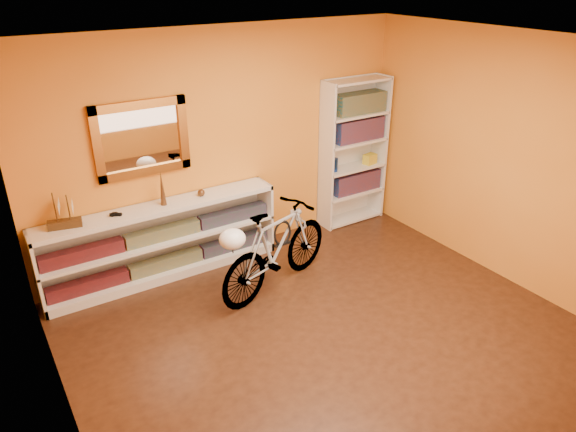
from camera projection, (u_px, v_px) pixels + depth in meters
floor at (328, 334)px, 4.99m from camera, size 4.50×4.00×0.01m
ceiling at (339, 47)px, 3.86m from camera, size 4.50×4.00×0.01m
back_wall at (226, 146)px, 5.95m from camera, size 4.50×0.01×2.60m
left_wall at (46, 289)px, 3.33m from camera, size 0.01×4.00×2.60m
right_wall at (506, 160)px, 5.52m from camera, size 0.01×4.00×2.60m
gilt_mirror at (142, 139)px, 5.35m from camera, size 0.98×0.06×0.78m
wall_socket at (293, 213)px, 6.82m from camera, size 0.09×0.02×0.09m
console_unit at (163, 241)px, 5.75m from camera, size 2.60×0.35×0.85m
cd_row_lower at (166, 262)px, 5.84m from camera, size 2.50×0.13×0.14m
cd_row_upper at (163, 233)px, 5.68m from camera, size 2.50×0.13×0.14m
model_ship at (62, 210)px, 5.03m from camera, size 0.33×0.18×0.37m
toy_car at (116, 216)px, 5.34m from camera, size 0.00×0.00×0.00m
bronze_ornament at (162, 188)px, 5.51m from camera, size 0.07×0.07×0.38m
decorative_orb at (201, 193)px, 5.78m from camera, size 0.08×0.08×0.08m
bookcase at (354, 153)px, 6.81m from camera, size 0.90×0.30×1.90m
book_row_a at (355, 181)px, 7.01m from camera, size 0.70×0.22×0.26m
book_row_b at (358, 129)px, 6.70m from camera, size 0.70×0.22×0.28m
book_row_c at (359, 103)px, 6.56m from camera, size 0.70×0.22×0.25m
travel_mug at (335, 165)px, 6.69m from camera, size 0.08×0.08×0.17m
red_tin at (342, 108)px, 6.48m from camera, size 0.16×0.16×0.17m
yellow_bag at (370, 159)px, 6.95m from camera, size 0.19×0.14×0.13m
bicycle at (277, 248)px, 5.51m from camera, size 0.87×1.66×0.95m
helmet at (232, 239)px, 4.93m from camera, size 0.26×0.24×0.19m
u_lock at (282, 233)px, 5.51m from camera, size 0.21×0.02×0.21m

